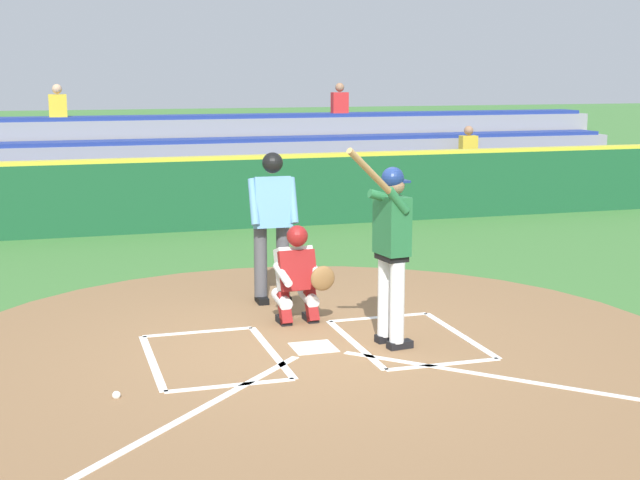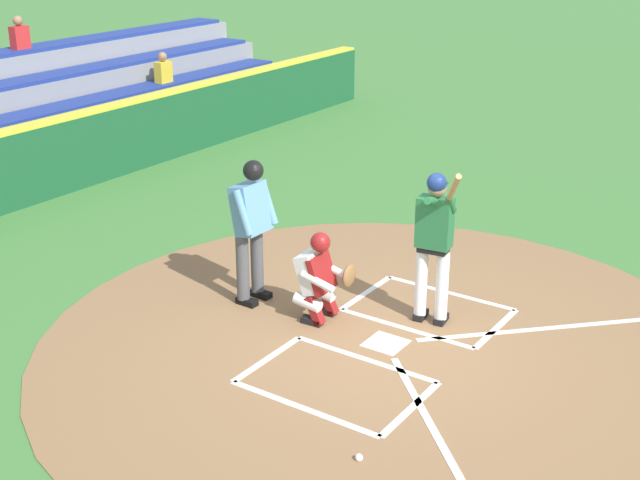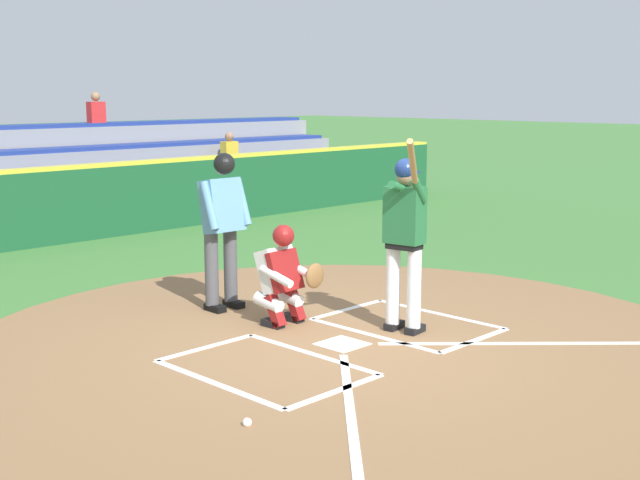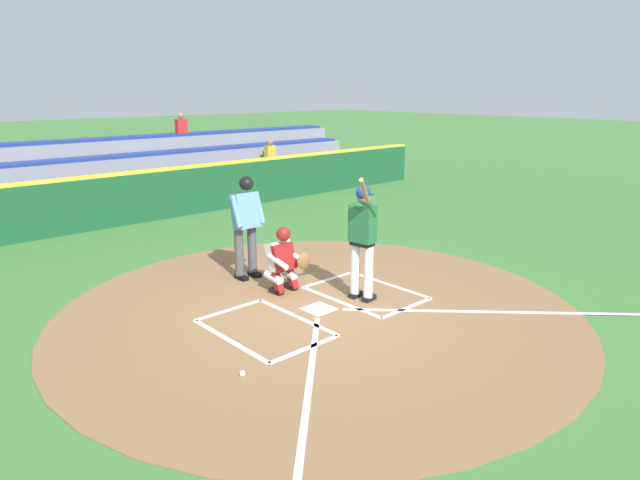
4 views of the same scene
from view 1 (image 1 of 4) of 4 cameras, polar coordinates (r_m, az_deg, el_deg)
ground_plane at (r=9.52m, az=-0.41°, el=-6.77°), size 120.00×120.00×0.00m
dirt_circle at (r=9.52m, az=-0.41°, el=-6.74°), size 8.00×8.00×0.01m
home_plate_and_chalk at (r=8.72m, az=1.24°, el=-8.33°), size 7.93×4.91×0.01m
batter at (r=9.34m, az=4.47°, el=-0.18°), size 0.88×0.82×2.13m
catcher at (r=10.32m, az=-1.38°, el=-2.03°), size 0.61×0.61×1.13m
plate_umpire at (r=11.14m, az=-3.00°, el=1.45°), size 0.59×0.42×1.86m
baseball at (r=8.30m, az=-12.55°, el=-9.40°), size 0.07×0.07×0.07m
backstop_wall at (r=16.57m, az=-7.74°, el=2.87°), size 22.00×0.36×1.31m
bleacher_stand at (r=19.21m, az=-9.03°, el=4.04°), size 20.00×3.40×2.55m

